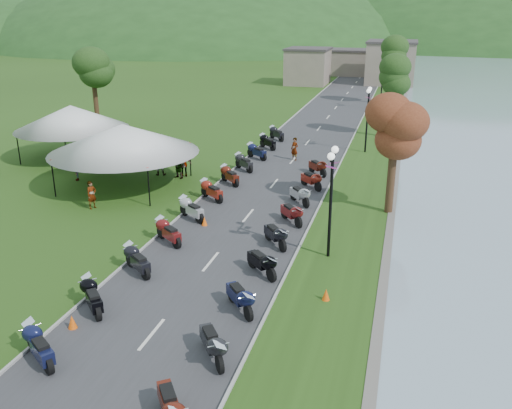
% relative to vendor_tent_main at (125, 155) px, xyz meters
% --- Properties ---
extents(road, '(7.00, 120.00, 0.02)m').
position_rel_vendor_tent_main_xyz_m(road, '(9.04, 14.87, -1.99)').
color(road, '#3A3A3D').
rests_on(road, ground).
extents(hills_backdrop, '(360.00, 120.00, 76.00)m').
position_rel_vendor_tent_main_xyz_m(hills_backdrop, '(9.04, 174.87, -2.00)').
color(hills_backdrop, '#285621').
rests_on(hills_backdrop, ground).
extents(far_building, '(18.00, 16.00, 5.00)m').
position_rel_vendor_tent_main_xyz_m(far_building, '(7.04, 59.87, 0.50)').
color(far_building, gray).
rests_on(far_building, ground).
extents(moto_row_left, '(2.60, 44.79, 1.10)m').
position_rel_vendor_tent_main_xyz_m(moto_row_left, '(6.31, -6.10, -1.45)').
color(moto_row_left, '#331411').
rests_on(moto_row_left, ground).
extents(moto_row_right, '(2.60, 30.11, 1.10)m').
position_rel_vendor_tent_main_xyz_m(moto_row_right, '(11.46, -8.13, -1.45)').
color(moto_row_right, '#331411').
rests_on(moto_row_right, ground).
extents(vendor_tent_main, '(6.27, 6.27, 4.00)m').
position_rel_vendor_tent_main_xyz_m(vendor_tent_main, '(0.00, 0.00, 0.00)').
color(vendor_tent_main, silver).
rests_on(vendor_tent_main, ground).
extents(vendor_tent_side, '(5.60, 5.60, 4.00)m').
position_rel_vendor_tent_main_xyz_m(vendor_tent_side, '(-7.17, 5.27, 0.00)').
color(vendor_tent_side, silver).
rests_on(vendor_tent_side, ground).
extents(tree_lakeside, '(2.72, 2.72, 7.56)m').
position_rel_vendor_tent_main_xyz_m(tree_lakeside, '(16.44, -0.46, 1.78)').
color(tree_lakeside, '#284D1A').
rests_on(tree_lakeside, ground).
extents(pedestrian_a, '(0.61, 0.71, 1.63)m').
position_rel_vendor_tent_main_xyz_m(pedestrian_a, '(0.17, -4.36, -2.00)').
color(pedestrian_a, slate).
rests_on(pedestrian_a, ground).
extents(pedestrian_b, '(1.00, 0.75, 1.84)m').
position_rel_vendor_tent_main_xyz_m(pedestrian_b, '(0.98, 2.76, -2.00)').
color(pedestrian_b, slate).
rests_on(pedestrian_b, ground).
extents(pedestrian_c, '(0.96, 1.06, 1.58)m').
position_rel_vendor_tent_main_xyz_m(pedestrian_c, '(-3.78, 0.13, -2.00)').
color(pedestrian_c, slate).
rests_on(pedestrian_c, ground).
extents(traffic_cone_near, '(0.34, 0.34, 0.53)m').
position_rel_vendor_tent_main_xyz_m(traffic_cone_near, '(6.15, -15.52, -1.74)').
color(traffic_cone_near, '#F2590C').
rests_on(traffic_cone_near, ground).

